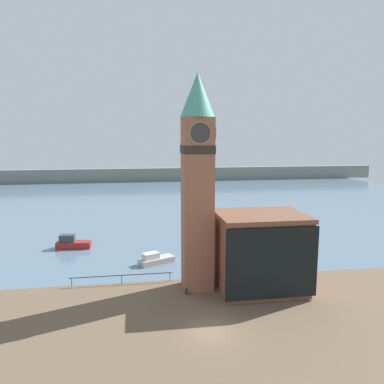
{
  "coord_description": "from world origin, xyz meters",
  "views": [
    {
      "loc": [
        -6.53,
        -30.72,
        17.61
      ],
      "look_at": [
        -0.59,
        7.65,
        11.66
      ],
      "focal_mm": 35.0,
      "sensor_mm": 36.0,
      "label": 1
    }
  ],
  "objects_px": {
    "boat_near": "(155,259)",
    "boat_far": "(72,243)",
    "clock_tower": "(197,178)",
    "pier_building": "(261,252)",
    "mooring_bollard_near": "(186,291)"
  },
  "relations": [
    {
      "from": "boat_near",
      "to": "boat_far",
      "type": "height_order",
      "value": "boat_far"
    },
    {
      "from": "clock_tower",
      "to": "pier_building",
      "type": "height_order",
      "value": "clock_tower"
    },
    {
      "from": "boat_far",
      "to": "boat_near",
      "type": "bearing_deg",
      "value": -32.15
    },
    {
      "from": "pier_building",
      "to": "clock_tower",
      "type": "bearing_deg",
      "value": 167.75
    },
    {
      "from": "clock_tower",
      "to": "boat_near",
      "type": "relative_size",
      "value": 4.61
    },
    {
      "from": "boat_far",
      "to": "clock_tower",
      "type": "bearing_deg",
      "value": -43.04
    },
    {
      "from": "boat_near",
      "to": "clock_tower",
      "type": "bearing_deg",
      "value": -88.81
    },
    {
      "from": "clock_tower",
      "to": "boat_far",
      "type": "height_order",
      "value": "clock_tower"
    },
    {
      "from": "clock_tower",
      "to": "boat_near",
      "type": "height_order",
      "value": "clock_tower"
    },
    {
      "from": "clock_tower",
      "to": "mooring_bollard_near",
      "type": "relative_size",
      "value": 33.01
    },
    {
      "from": "pier_building",
      "to": "boat_near",
      "type": "height_order",
      "value": "pier_building"
    },
    {
      "from": "boat_near",
      "to": "mooring_bollard_near",
      "type": "height_order",
      "value": "boat_near"
    },
    {
      "from": "boat_far",
      "to": "mooring_bollard_near",
      "type": "distance_m",
      "value": 25.0
    },
    {
      "from": "boat_near",
      "to": "mooring_bollard_near",
      "type": "distance_m",
      "value": 11.09
    },
    {
      "from": "pier_building",
      "to": "boat_near",
      "type": "distance_m",
      "value": 15.98
    }
  ]
}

